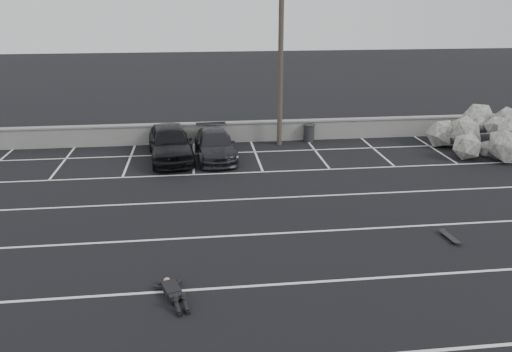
{
  "coord_description": "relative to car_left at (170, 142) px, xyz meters",
  "views": [
    {
      "loc": [
        -1.72,
        -11.33,
        7.21
      ],
      "look_at": [
        0.31,
        5.77,
        1.0
      ],
      "focal_mm": 35.0,
      "sensor_mm": 36.0,
      "label": 1
    }
  ],
  "objects": [
    {
      "name": "ground",
      "position": [
        3.06,
        -11.37,
        -0.81
      ],
      "size": [
        120.0,
        120.0,
        0.0
      ],
      "primitive_type": "plane",
      "color": "black",
      "rests_on": "ground"
    },
    {
      "name": "seawall",
      "position": [
        3.06,
        2.63,
        -0.26
      ],
      "size": [
        50.0,
        0.45,
        1.06
      ],
      "color": "gray",
      "rests_on": "ground"
    },
    {
      "name": "stall_lines",
      "position": [
        2.98,
        -6.97,
        -0.81
      ],
      "size": [
        36.0,
        20.05,
        0.01
      ],
      "color": "silver",
      "rests_on": "ground"
    },
    {
      "name": "car_left",
      "position": [
        0.0,
        0.0,
        0.0
      ],
      "size": [
        2.47,
        4.95,
        1.62
      ],
      "primitive_type": "imported",
      "rotation": [
        0.0,
        0.0,
        0.12
      ],
      "color": "black",
      "rests_on": "ground"
    },
    {
      "name": "car_right",
      "position": [
        2.09,
        -0.05,
        -0.18
      ],
      "size": [
        2.04,
        4.45,
        1.26
      ],
      "primitive_type": "imported",
      "rotation": [
        0.0,
        0.0,
        0.06
      ],
      "color": "black",
      "rests_on": "ground"
    },
    {
      "name": "utility_pole",
      "position": [
        5.46,
        1.83,
        4.13
      ],
      "size": [
        1.3,
        0.26,
        9.76
      ],
      "color": "#4C4238",
      "rests_on": "ground"
    },
    {
      "name": "trash_bin",
      "position": [
        7.12,
        2.23,
        -0.35
      ],
      "size": [
        0.77,
        0.77,
        0.91
      ],
      "rotation": [
        0.0,
        0.0,
        0.35
      ],
      "color": "#28282B",
      "rests_on": "ground"
    },
    {
      "name": "riprap_pile",
      "position": [
        15.98,
        -0.2,
        -0.15
      ],
      "size": [
        6.0,
        4.94,
        1.61
      ],
      "color": "#A7A59C",
      "rests_on": "ground"
    },
    {
      "name": "person",
      "position": [
        0.49,
        -11.45,
        -0.6
      ],
      "size": [
        2.05,
        2.57,
        0.42
      ],
      "primitive_type": null,
      "rotation": [
        0.0,
        0.0,
        0.32
      ],
      "color": "black",
      "rests_on": "ground"
    },
    {
      "name": "skateboard",
      "position": [
        9.07,
        -9.42,
        -0.73
      ],
      "size": [
        0.28,
        0.83,
        0.1
      ],
      "rotation": [
        0.0,
        0.0,
        0.09
      ],
      "color": "black",
      "rests_on": "ground"
    }
  ]
}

